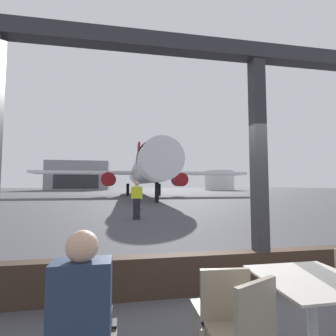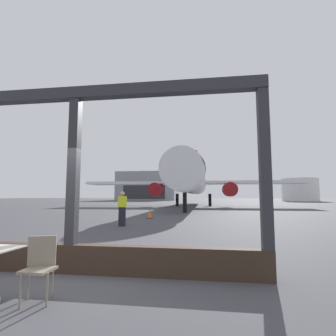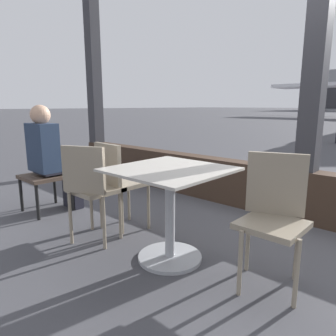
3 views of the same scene
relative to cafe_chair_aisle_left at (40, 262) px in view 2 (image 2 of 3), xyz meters
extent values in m
plane|color=#424247|center=(-0.25, 41.37, -0.54)|extent=(220.00, 220.00, 0.00)
cube|color=#38281E|center=(-0.25, 1.37, -0.26)|extent=(7.79, 0.24, 0.56)
cube|color=#2D2D33|center=(-0.25, 1.37, 3.14)|extent=(7.79, 0.24, 0.24)
cube|color=#2D2D33|center=(-0.25, 1.37, 1.24)|extent=(0.20, 0.20, 3.56)
cube|color=#2D2D33|center=(3.54, 1.37, 1.24)|extent=(0.20, 0.20, 3.56)
cube|color=gray|center=(0.03, -0.08, -0.09)|extent=(0.40, 0.40, 0.04)
cube|color=gray|center=(-0.03, 0.09, 0.15)|extent=(0.39, 0.17, 0.44)
cylinder|color=gray|center=(0.25, -0.18, -0.31)|extent=(0.03, 0.03, 0.45)
cylinder|color=gray|center=(-0.07, -0.30, -0.31)|extent=(0.03, 0.03, 0.45)
cylinder|color=gray|center=(0.13, 0.14, -0.31)|extent=(0.03, 0.03, 0.45)
cylinder|color=gray|center=(-0.19, 0.02, -0.31)|extent=(0.03, 0.03, 0.45)
cylinder|color=silver|center=(0.53, 35.51, 3.12)|extent=(3.71, 32.98, 3.71)
cone|color=silver|center=(0.53, 17.72, 3.12)|extent=(3.52, 2.60, 3.52)
cylinder|color=black|center=(0.53, 19.62, 3.27)|extent=(3.78, 0.90, 3.78)
cube|color=silver|center=(-7.64, 34.61, 2.82)|extent=(14.49, 4.20, 0.36)
cube|color=silver|center=(8.70, 34.61, 2.82)|extent=(14.49, 4.20, 0.36)
cylinder|color=maroon|center=(-4.52, 33.21, 1.82)|extent=(1.90, 3.20, 1.90)
cylinder|color=maroon|center=(5.59, 33.21, 1.82)|extent=(1.90, 3.20, 1.90)
cube|color=maroon|center=(0.53, 50.50, 7.37)|extent=(0.36, 4.40, 5.20)
cylinder|color=black|center=(0.53, 19.92, 0.36)|extent=(0.36, 0.36, 1.80)
cylinder|color=black|center=(-1.87, 35.61, 0.36)|extent=(0.44, 0.44, 1.80)
cylinder|color=black|center=(2.93, 35.61, 0.36)|extent=(0.44, 0.44, 1.80)
cube|color=black|center=(-1.77, 9.29, -0.07)|extent=(0.32, 0.20, 0.95)
cube|color=yellow|center=(-1.77, 9.29, 0.68)|extent=(0.40, 0.22, 0.55)
sphere|color=tan|center=(-1.77, 9.29, 1.09)|extent=(0.22, 0.22, 0.22)
cylinder|color=yellow|center=(-1.55, 9.18, 0.66)|extent=(0.09, 0.09, 0.52)
cylinder|color=yellow|center=(-1.98, 9.40, 0.66)|extent=(0.09, 0.09, 0.52)
cone|color=orange|center=(-1.39, 14.14, -0.20)|extent=(0.32, 0.32, 0.69)
cube|color=black|center=(-1.39, 14.14, -0.53)|extent=(0.36, 0.36, 0.03)
cube|color=gray|center=(-17.34, 85.93, 4.17)|extent=(19.45, 14.14, 9.42)
cube|color=#2D2D33|center=(-17.34, 78.81, 2.76)|extent=(13.61, 0.10, 5.65)
cylinder|color=white|center=(28.54, 75.49, 2.63)|extent=(9.57, 9.57, 6.33)
camera|label=1|loc=(-2.31, -2.17, 1.01)|focal=26.40mm
camera|label=2|loc=(2.46, -3.73, 0.99)|focal=28.32mm
camera|label=3|loc=(0.82, -1.96, 0.69)|focal=32.82mm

